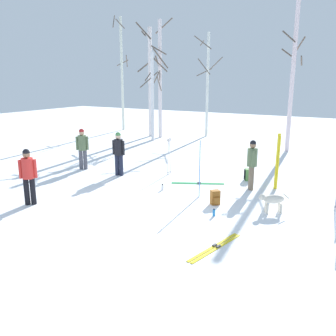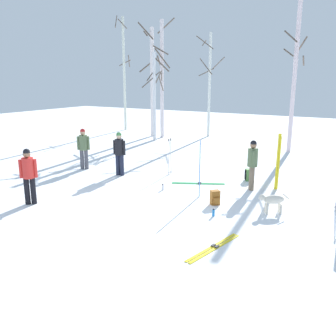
# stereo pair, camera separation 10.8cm
# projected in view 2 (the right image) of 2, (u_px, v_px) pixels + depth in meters

# --- Properties ---
(ground_plane) EXTENTS (60.00, 60.00, 0.00)m
(ground_plane) POSITION_uv_depth(u_px,v_px,m) (132.00, 212.00, 10.37)
(ground_plane) COLOR white
(person_0) EXTENTS (0.34, 0.48, 1.72)m
(person_0) POSITION_uv_depth(u_px,v_px,m) (252.00, 162.00, 12.27)
(person_0) COLOR #72604C
(person_0) RESTS_ON ground_plane
(person_1) EXTENTS (0.41, 0.38, 1.72)m
(person_1) POSITION_uv_depth(u_px,v_px,m) (28.00, 173.00, 10.84)
(person_1) COLOR black
(person_1) RESTS_ON ground_plane
(person_2) EXTENTS (0.51, 0.34, 1.72)m
(person_2) POSITION_uv_depth(u_px,v_px,m) (119.00, 151.00, 14.13)
(person_2) COLOR #1E2338
(person_2) RESTS_ON ground_plane
(person_3) EXTENTS (0.44, 0.34, 1.72)m
(person_3) POSITION_uv_depth(u_px,v_px,m) (83.00, 146.00, 15.10)
(person_3) COLOR #4C4C56
(person_3) RESTS_ON ground_plane
(dog) EXTENTS (0.77, 0.54, 0.57)m
(dog) POSITION_uv_depth(u_px,v_px,m) (272.00, 200.00, 10.21)
(dog) COLOR beige
(dog) RESTS_ON ground_plane
(ski_pair_planted_0) EXTENTS (0.11, 0.12, 1.94)m
(ski_pair_planted_0) POSITION_uv_depth(u_px,v_px,m) (278.00, 162.00, 12.30)
(ski_pair_planted_0) COLOR yellow
(ski_pair_planted_0) RESTS_ON ground_plane
(ski_pair_planted_2) EXTENTS (0.07, 0.14, 1.85)m
(ski_pair_planted_2) POSITION_uv_depth(u_px,v_px,m) (200.00, 169.00, 11.49)
(ski_pair_planted_2) COLOR blue
(ski_pair_planted_2) RESTS_ON ground_plane
(ski_pair_lying_0) EXTENTS (1.78, 1.00, 0.05)m
(ski_pair_lying_0) POSITION_uv_depth(u_px,v_px,m) (198.00, 183.00, 13.18)
(ski_pair_lying_0) COLOR green
(ski_pair_lying_0) RESTS_ON ground_plane
(ski_pair_lying_1) EXTENTS (0.55, 1.88, 0.05)m
(ski_pair_lying_1) POSITION_uv_depth(u_px,v_px,m) (214.00, 247.00, 8.19)
(ski_pair_lying_1) COLOR yellow
(ski_pair_lying_1) RESTS_ON ground_plane
(ski_poles_1) EXTENTS (0.07, 0.25, 1.44)m
(ski_poles_1) POSITION_uv_depth(u_px,v_px,m) (170.00, 155.00, 14.33)
(ski_poles_1) COLOR #B2B2BC
(ski_poles_1) RESTS_ON ground_plane
(backpack_0) EXTENTS (0.34, 0.33, 0.44)m
(backpack_0) POSITION_uv_depth(u_px,v_px,m) (249.00, 175.00, 13.54)
(backpack_0) COLOR #4C7F3F
(backpack_0) RESTS_ON ground_plane
(backpack_1) EXTENTS (0.35, 0.34, 0.44)m
(backpack_1) POSITION_uv_depth(u_px,v_px,m) (215.00, 198.00, 10.96)
(backpack_1) COLOR #99591E
(backpack_1) RESTS_ON ground_plane
(water_bottle_0) EXTENTS (0.08, 0.08, 0.22)m
(water_bottle_0) POSITION_uv_depth(u_px,v_px,m) (163.00, 187.00, 12.41)
(water_bottle_0) COLOR silver
(water_bottle_0) RESTS_ON ground_plane
(water_bottle_1) EXTENTS (0.07, 0.07, 0.22)m
(water_bottle_1) POSITION_uv_depth(u_px,v_px,m) (213.00, 213.00, 10.05)
(water_bottle_1) COLOR #1E72BF
(water_bottle_1) RESTS_ON ground_plane
(birch_tree_0) EXTENTS (1.22, 1.27, 8.05)m
(birch_tree_0) POSITION_uv_depth(u_px,v_px,m) (124.00, 73.00, 26.11)
(birch_tree_0) COLOR silver
(birch_tree_0) RESTS_ON ground_plane
(birch_tree_1) EXTENTS (1.56, 1.59, 7.11)m
(birch_tree_1) POSITION_uv_depth(u_px,v_px,m) (152.00, 80.00, 23.25)
(birch_tree_1) COLOR white
(birch_tree_1) RESTS_ON ground_plane
(birch_tree_2) EXTENTS (1.34, 1.36, 7.34)m
(birch_tree_2) POSITION_uv_depth(u_px,v_px,m) (162.00, 78.00, 22.66)
(birch_tree_2) COLOR silver
(birch_tree_2) RESTS_ON ground_plane
(birch_tree_3) EXTENTS (1.50, 1.19, 5.22)m
(birch_tree_3) POSITION_uv_depth(u_px,v_px,m) (155.00, 95.00, 21.73)
(birch_tree_3) COLOR silver
(birch_tree_3) RESTS_ON ground_plane
(birch_tree_4) EXTENTS (1.66, 1.66, 6.52)m
(birch_tree_4) POSITION_uv_depth(u_px,v_px,m) (209.00, 83.00, 23.19)
(birch_tree_4) COLOR silver
(birch_tree_4) RESTS_ON ground_plane
(birch_tree_5) EXTENTS (1.11, 1.11, 7.57)m
(birch_tree_5) POSITION_uv_depth(u_px,v_px,m) (294.00, 75.00, 18.03)
(birch_tree_5) COLOR silver
(birch_tree_5) RESTS_ON ground_plane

